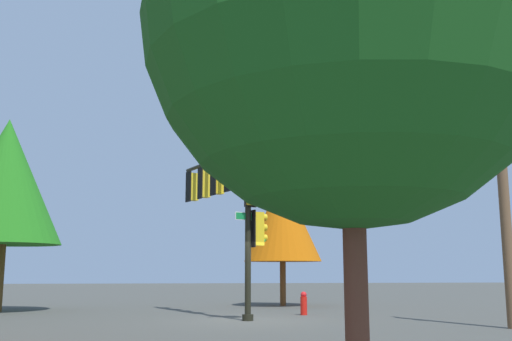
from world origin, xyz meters
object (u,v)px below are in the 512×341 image
utility_pole (504,191)px  fire_hydrant (304,303)px  signal_pole_assembly (229,193)px  tree_mid (349,24)px  tree_near (282,218)px  tree_far (5,181)px

utility_pole → fire_hydrant: size_ratio=8.92×
signal_pole_assembly → tree_mid: tree_mid is taller
signal_pole_assembly → tree_mid: bearing=-179.5°
utility_pole → tree_near: utility_pole is taller
tree_near → tree_far: size_ratio=0.78×
signal_pole_assembly → tree_near: 7.16m
signal_pole_assembly → utility_pole: utility_pole is taller
signal_pole_assembly → tree_near: bearing=-25.6°
fire_hydrant → tree_mid: tree_mid is taller
utility_pole → signal_pole_assembly: bearing=55.7°
fire_hydrant → tree_far: bearing=74.1°
tree_mid → signal_pole_assembly: bearing=0.5°
tree_near → utility_pole: bearing=-159.3°
tree_mid → tree_far: tree_far is taller
fire_hydrant → tree_mid: (-15.19, 2.70, 3.93)m
fire_hydrant → tree_mid: bearing=169.9°
fire_hydrant → tree_far: 12.88m
signal_pole_assembly → tree_mid: size_ratio=0.96×
tree_mid → tree_far: (18.47, 8.82, 0.81)m
fire_hydrant → tree_near: bearing=-2.7°
tree_near → tree_far: (-2.47, 11.79, 1.16)m
signal_pole_assembly → fire_hydrant: (0.70, -2.82, -3.86)m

